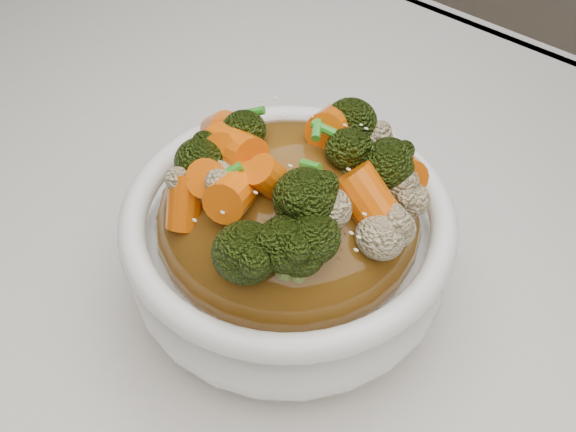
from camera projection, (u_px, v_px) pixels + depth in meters
The scene contains 8 objects.
tablecloth at pixel (349, 315), 0.51m from camera, with size 1.20×0.80×0.04m, color silver.
bowl at pixel (288, 248), 0.47m from camera, with size 0.22×0.22×0.09m, color white, non-canonical shape.
sauce_base at pixel (288, 219), 0.45m from camera, with size 0.18×0.18×0.10m, color #603B10.
carrots at pixel (288, 147), 0.41m from camera, with size 0.18×0.18×0.05m, color #EC6107, non-canonical shape.
broccoli at pixel (288, 148), 0.41m from camera, with size 0.18×0.18×0.05m, color black, non-canonical shape.
cauliflower at pixel (288, 151), 0.41m from camera, with size 0.18×0.18×0.04m, color #C9B789, non-canonical shape.
scallions at pixel (288, 146), 0.40m from camera, with size 0.13×0.13×0.02m, color #2D8A1F, non-canonical shape.
sesame_seeds at pixel (288, 146), 0.40m from camera, with size 0.16×0.16×0.01m, color beige, non-canonical shape.
Camera 1 is at (0.15, -0.26, 1.16)m, focal length 42.00 mm.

